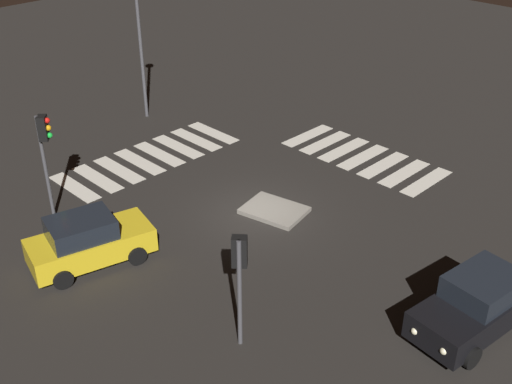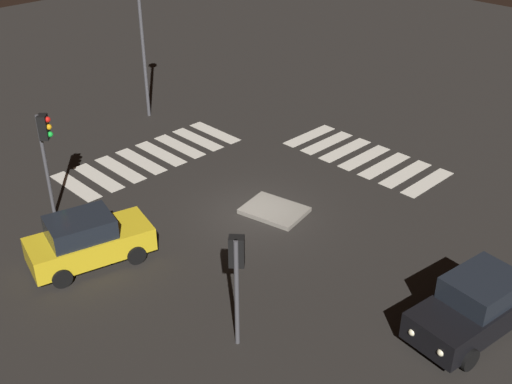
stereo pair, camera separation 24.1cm
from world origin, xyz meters
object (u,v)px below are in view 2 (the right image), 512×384
street_lamp (141,26)px  car_black (475,306)px  car_yellow (88,240)px  traffic_light_north (45,141)px  traffic_island (274,210)px  traffic_light_west (237,264)px

street_lamp → car_black: bearing=171.6°
car_black → street_lamp: (20.90, -3.09, 3.91)m
car_yellow → traffic_light_north: traffic_light_north is taller
car_yellow → car_black: size_ratio=0.99×
traffic_light_north → car_black: bearing=-25.9°
traffic_island → car_black: bearing=175.7°
traffic_island → traffic_light_west: traffic_light_west is taller
traffic_light_west → traffic_island: bearing=-5.6°
car_yellow → car_black: (-11.37, -6.44, 0.03)m
traffic_light_west → car_yellow: bearing=57.6°
car_yellow → street_lamp: (9.53, -9.52, 3.94)m
street_lamp → traffic_light_west: bearing=152.2°
car_yellow → traffic_light_west: 6.96m
car_yellow → traffic_light_north: size_ratio=1.06×
traffic_light_north → traffic_light_west: bearing=-45.0°
car_black → traffic_light_west: (4.75, 5.41, 1.85)m
car_black → traffic_light_north: size_ratio=1.07×
traffic_light_north → traffic_island: bearing=0.5°
traffic_island → traffic_light_north: traffic_light_north is taller
car_black → car_yellow: bearing=-53.3°
traffic_island → traffic_light_north: size_ratio=0.63×
car_yellow → street_lamp: size_ratio=0.65×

